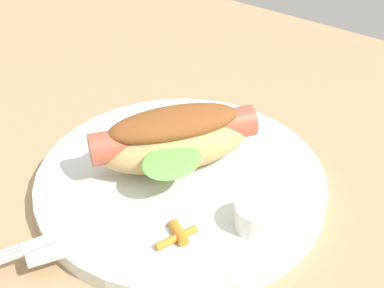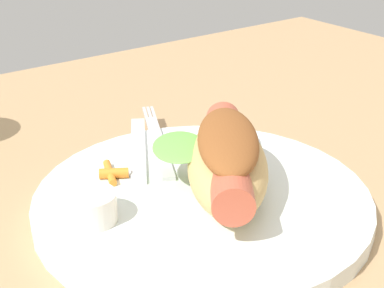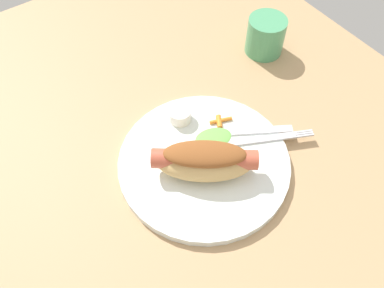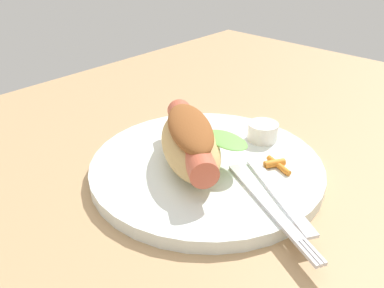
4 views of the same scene
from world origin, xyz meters
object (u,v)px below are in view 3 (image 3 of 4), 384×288
object	(u,v)px
knife	(253,132)
hot_dog	(205,160)
sauce_ramekin	(180,115)
fork	(263,139)
plate	(204,163)
drinking_cup	(266,36)
carrot_garnish	(220,121)

from	to	relation	value
knife	hot_dog	bearing A→B (deg)	-142.27
hot_dog	sauce_ramekin	world-z (taller)	hot_dog
fork	plate	bearing A→B (deg)	-166.96
plate	knife	bearing A→B (deg)	88.32
hot_dog	drinking_cup	size ratio (longest dim) A/B	2.10
plate	drinking_cup	size ratio (longest dim) A/B	3.72
hot_dog	knife	xyz separation A→B (cm)	(-1.31, 11.49, -3.03)
plate	carrot_garnish	world-z (taller)	carrot_garnish
hot_dog	carrot_garnish	size ratio (longest dim) A/B	4.02
carrot_garnish	fork	bearing A→B (deg)	27.14
fork	knife	xyz separation A→B (cm)	(-2.17, -0.34, -0.02)
knife	sauce_ramekin	bearing A→B (deg)	162.51
sauce_ramekin	drinking_cup	bearing A→B (deg)	103.95
carrot_garnish	drinking_cup	xyz separation A→B (cm)	(-11.03, 19.97, 1.82)
sauce_ramekin	carrot_garnish	distance (cm)	7.14
sauce_ramekin	fork	xyz separation A→B (cm)	(12.01, 8.98, -0.98)
plate	fork	xyz separation A→B (cm)	(2.47, 10.67, 1.00)
plate	fork	size ratio (longest dim) A/B	1.79
sauce_ramekin	drinking_cup	world-z (taller)	drinking_cup
hot_dog	drinking_cup	xyz separation A→B (cm)	(-17.42, 28.09, -0.99)
hot_dog	carrot_garnish	world-z (taller)	hot_dog
sauce_ramekin	fork	world-z (taller)	sauce_ramekin
fork	knife	distance (cm)	2.20
hot_dog	drinking_cup	world-z (taller)	same
fork	carrot_garnish	distance (cm)	8.15
hot_dog	knife	size ratio (longest dim) A/B	1.14
fork	hot_dog	bearing A→B (deg)	-158.05
carrot_garnish	drinking_cup	size ratio (longest dim) A/B	0.52
sauce_ramekin	drinking_cup	xyz separation A→B (cm)	(-6.27, 25.23, 1.04)
knife	drinking_cup	bearing A→B (deg)	75.35
knife	drinking_cup	xyz separation A→B (cm)	(-16.10, 16.59, 2.04)
plate	carrot_garnish	size ratio (longest dim) A/B	7.12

